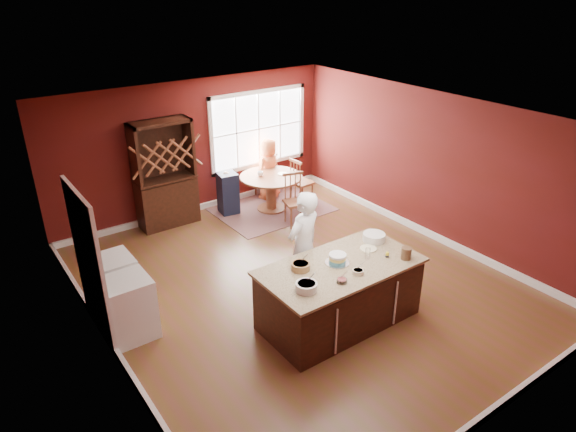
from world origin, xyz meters
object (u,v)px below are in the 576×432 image
Objects in this scene: chair_north at (265,174)px; hutch at (165,174)px; toddler at (231,176)px; layer_cake at (337,259)px; washer at (129,308)px; seated_woman at (269,169)px; high_chair at (228,192)px; dining_table at (271,186)px; baker at (303,247)px; chair_east at (302,180)px; kitchen_island at (339,295)px; dryer at (113,286)px; chair_south at (296,200)px.

chair_north is 2.42m from hutch.
toddler is 1.33m from hutch.
layer_cake is 2.89m from washer.
seated_woman is (-0.03, -0.18, 0.19)m from chair_north.
hutch reaches higher than toddler.
hutch reaches higher than high_chair.
dining_table is at bearing -16.96° from high_chair.
dining_table is at bearing -25.02° from toddler.
baker is 3.63m from chair_east.
dryer is at bearing 140.80° from kitchen_island.
dining_table is at bearing 104.92° from chair_south.
baker is 6.72× the size of toddler.
high_chair reaches higher than dryer.
baker is 2.55m from chair_south.
chair_south is at bearing -36.21° from hutch.
dining_table is 0.95× the size of seated_woman.
high_chair is 3.48× the size of toddler.
chair_north is at bearing -117.53° from seated_woman.
toddler is (0.62, 4.02, -0.18)m from layer_cake.
high_chair is at bearing 41.49° from washer.
seated_woman is 1.51× the size of dryer.
layer_cake is at bearing -28.06° from washer.
hutch is 2.33× the size of dryer.
chair_south reaches higher than chair_east.
chair_east is at bearing -5.87° from dining_table.
high_chair is 0.36m from toddler.
kitchen_island is 4.15m from toddler.
kitchen_island is 1.66× the size of seated_woman.
high_chair is 1.01× the size of dryer.
seated_woman is at bearing 60.69° from dining_table.
dining_table is 2.18m from hutch.
dining_table is 4.23m from dryer.
chair_south is 1.18× the size of washer.
hutch is (-2.03, 0.61, 0.51)m from dining_table.
toddler reaches higher than dryer.
seated_woman is at bearing 68.70° from kitchen_island.
seated_woman is at bearing 65.45° from chair_north.
seated_woman is 1.50× the size of high_chair.
layer_cake reaches higher than kitchen_island.
dining_table is 0.90m from high_chair.
baker is at bearing 44.39° from seated_woman.
toddler is (0.62, 4.09, 0.37)m from kitchen_island.
toddler is (0.67, 3.32, -0.06)m from baker.
washer is at bearing -90.00° from dryer.
dryer is (0.00, 0.64, 0.01)m from washer.
baker is 3.90m from seated_woman.
toddler reaches higher than dining_table.
dining_table is 1.26× the size of chair_east.
chair_east is at bearing -140.73° from baker.
layer_cake is 4.53m from seated_woman.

